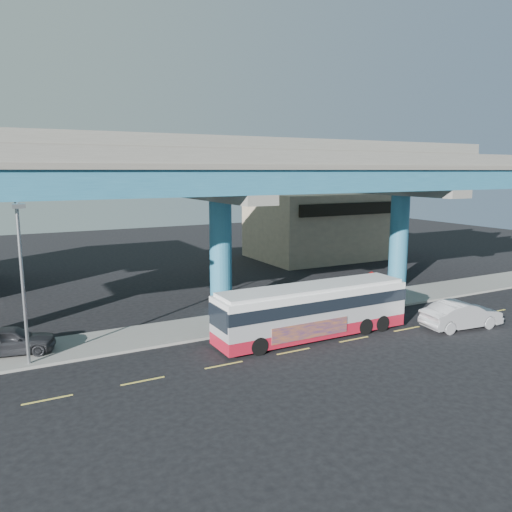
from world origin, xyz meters
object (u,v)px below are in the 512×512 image
parked_car (10,340)px  stop_sign (371,282)px  sedan (461,315)px  street_lamp (21,260)px  transit_bus (313,309)px

parked_car → stop_sign: bearing=-82.9°
sedan → street_lamp: (-23.40, 5.10, 4.51)m
sedan → street_lamp: 24.37m
street_lamp → stop_sign: bearing=2.0°
street_lamp → stop_sign: (21.40, 0.75, -3.43)m
transit_bus → parked_car: (-15.33, 4.54, -0.76)m
parked_car → street_lamp: bearing=-151.6°
sedan → parked_car: 25.23m
transit_bus → sedan: size_ratio=2.26×
sedan → stop_sign: size_ratio=2.11×
sedan → parked_car: bearing=79.8°
transit_bus → street_lamp: (-14.61, 2.23, 3.69)m
transit_bus → street_lamp: size_ratio=1.46×
parked_car → street_lamp: (0.72, -2.31, 4.46)m
stop_sign → transit_bus: bearing=-132.4°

